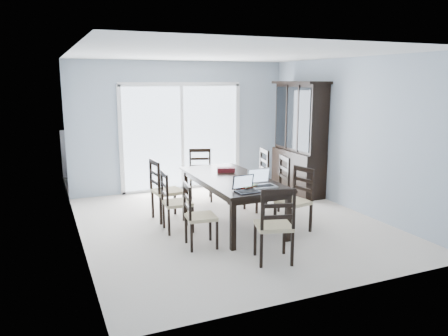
% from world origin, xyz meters
% --- Properties ---
extents(floor, '(5.00, 5.00, 0.00)m').
position_xyz_m(floor, '(0.00, 0.00, 0.00)').
color(floor, silver).
rests_on(floor, ground).
extents(ceiling, '(5.00, 5.00, 0.00)m').
position_xyz_m(ceiling, '(0.00, 0.00, 2.60)').
color(ceiling, white).
rests_on(ceiling, back_wall).
extents(back_wall, '(4.50, 0.02, 2.60)m').
position_xyz_m(back_wall, '(0.00, 2.50, 1.30)').
color(back_wall, '#A0AFBF').
rests_on(back_wall, floor).
extents(wall_left, '(0.02, 5.00, 2.60)m').
position_xyz_m(wall_left, '(-2.25, 0.00, 1.30)').
color(wall_left, '#A0AFBF').
rests_on(wall_left, floor).
extents(wall_right, '(0.02, 5.00, 2.60)m').
position_xyz_m(wall_right, '(2.25, 0.00, 1.30)').
color(wall_right, '#A0AFBF').
rests_on(wall_right, floor).
extents(balcony, '(4.50, 2.00, 0.10)m').
position_xyz_m(balcony, '(0.00, 3.50, -0.05)').
color(balcony, gray).
rests_on(balcony, ground).
extents(railing, '(4.50, 0.06, 1.10)m').
position_xyz_m(railing, '(0.00, 4.50, 0.55)').
color(railing, '#99999E').
rests_on(railing, balcony).
extents(dining_table, '(1.00, 2.20, 0.75)m').
position_xyz_m(dining_table, '(0.00, 0.00, 0.67)').
color(dining_table, black).
rests_on(dining_table, floor).
extents(china_hutch, '(0.50, 1.38, 2.20)m').
position_xyz_m(china_hutch, '(2.02, 1.25, 1.07)').
color(china_hutch, black).
rests_on(china_hutch, floor).
extents(sliding_door, '(2.52, 0.05, 2.18)m').
position_xyz_m(sliding_door, '(0.00, 2.48, 1.09)').
color(sliding_door, silver).
rests_on(sliding_door, floor).
extents(chair_left_near, '(0.43, 0.42, 1.02)m').
position_xyz_m(chair_left_near, '(-0.85, -0.70, 0.54)').
color(chair_left_near, black).
rests_on(chair_left_near, floor).
extents(chair_left_mid, '(0.43, 0.42, 1.05)m').
position_xyz_m(chair_left_mid, '(-0.95, 0.03, 0.56)').
color(chair_left_mid, black).
rests_on(chair_left_mid, floor).
extents(chair_left_far, '(0.48, 0.46, 1.15)m').
position_xyz_m(chair_left_far, '(-0.95, 0.60, 0.61)').
color(chair_left_far, black).
rests_on(chair_left_far, floor).
extents(chair_right_near, '(0.50, 0.49, 1.10)m').
position_xyz_m(chair_right_near, '(0.81, -0.64, 0.58)').
color(chair_right_near, black).
rests_on(chair_right_near, floor).
extents(chair_right_mid, '(0.52, 0.51, 1.16)m').
position_xyz_m(chair_right_mid, '(0.88, 0.08, 0.61)').
color(chair_right_mid, black).
rests_on(chair_right_mid, floor).
extents(chair_right_far, '(0.53, 0.52, 1.18)m').
position_xyz_m(chair_right_far, '(0.87, 0.77, 0.62)').
color(chair_right_far, black).
rests_on(chair_right_far, floor).
extents(chair_end_near, '(0.53, 0.53, 1.13)m').
position_xyz_m(chair_end_near, '(-0.13, -1.60, 0.60)').
color(chair_end_near, black).
rests_on(chair_end_near, floor).
extents(chair_end_far, '(0.52, 0.53, 1.10)m').
position_xyz_m(chair_end_far, '(0.06, 1.58, 0.58)').
color(chair_end_far, black).
rests_on(chair_end_far, floor).
extents(laptop_dark, '(0.33, 0.24, 0.22)m').
position_xyz_m(laptop_dark, '(-0.17, -0.92, 0.80)').
color(laptop_dark, black).
rests_on(laptop_dark, dining_table).
extents(laptop_silver, '(0.37, 0.26, 0.25)m').
position_xyz_m(laptop_silver, '(0.16, -0.74, 0.81)').
color(laptop_silver, silver).
rests_on(laptop_silver, dining_table).
extents(book_stack, '(0.31, 0.28, 0.04)m').
position_xyz_m(book_stack, '(-0.07, -0.68, 0.77)').
color(book_stack, maroon).
rests_on(book_stack, dining_table).
extents(cell_phone, '(0.11, 0.08, 0.01)m').
position_xyz_m(cell_phone, '(-0.13, -0.89, 0.76)').
color(cell_phone, black).
rests_on(cell_phone, dining_table).
extents(game_box, '(0.32, 0.23, 0.07)m').
position_xyz_m(game_box, '(0.08, 0.40, 0.79)').
color(game_box, '#4F0F10').
rests_on(game_box, dining_table).
extents(hot_tub, '(1.87, 1.71, 0.86)m').
position_xyz_m(hot_tub, '(-0.67, 3.56, 0.43)').
color(hot_tub, brown).
rests_on(hot_tub, balcony).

